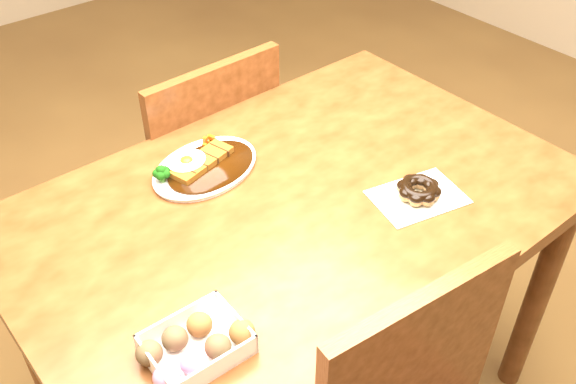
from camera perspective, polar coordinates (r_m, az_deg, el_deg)
table at (r=1.42m, az=0.78°, el=-3.78°), size 1.20×0.80×0.75m
chair_far at (r=1.91m, az=-8.03°, el=1.87°), size 0.43×0.43×0.87m
katsu_curry_plate at (r=1.45m, az=-7.58°, el=2.32°), size 0.29×0.23×0.05m
donut_box at (r=1.08m, az=-8.28°, el=-13.33°), size 0.19×0.13×0.05m
pon_de_ring at (r=1.38m, az=11.54°, el=0.13°), size 0.22×0.18×0.04m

